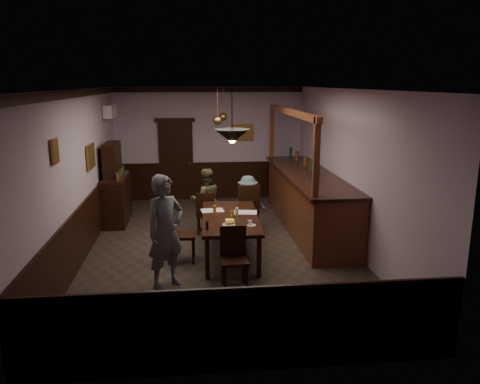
{
  "coord_description": "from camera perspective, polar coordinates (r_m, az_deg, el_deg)",
  "views": [
    {
      "loc": [
        -0.51,
        -8.54,
        3.13
      ],
      "look_at": [
        0.38,
        -0.22,
        1.15
      ],
      "focal_mm": 35.0,
      "sensor_mm": 36.0,
      "label": 1
    }
  ],
  "objects": [
    {
      "name": "chair_far_left",
      "position": [
        9.77,
        -4.2,
        -2.36
      ],
      "size": [
        0.42,
        0.42,
        0.9
      ],
      "rotation": [
        0.0,
        0.0,
        3.06
      ],
      "color": "black",
      "rests_on": "ground"
    },
    {
      "name": "pendant_iron",
      "position": [
        7.39,
        -0.97,
        6.81
      ],
      "size": [
        0.56,
        0.56,
        0.82
      ],
      "color": "black",
      "rests_on": "ground"
    },
    {
      "name": "pastry_plate",
      "position": [
        7.96,
        -1.37,
        -4.01
      ],
      "size": [
        0.22,
        0.22,
        0.01
      ],
      "primitive_type": "cylinder",
      "color": "white",
      "rests_on": "dining_table"
    },
    {
      "name": "chair_far_right",
      "position": [
        9.77,
        1.07,
        -1.79
      ],
      "size": [
        0.5,
        0.5,
        1.07
      ],
      "rotation": [
        0.0,
        0.0,
        3.04
      ],
      "color": "black",
      "rests_on": "ground"
    },
    {
      "name": "picture_left_small",
      "position": [
        7.28,
        -21.65,
        4.65
      ],
      "size": [
        0.04,
        0.28,
        0.36
      ],
      "color": "olive",
      "rests_on": "ground"
    },
    {
      "name": "sideboard",
      "position": [
        10.9,
        -14.91,
        0.14
      ],
      "size": [
        0.49,
        1.38,
        1.82
      ],
      "color": "black",
      "rests_on": "ground"
    },
    {
      "name": "napkin",
      "position": [
        8.26,
        -1.25,
        -3.41
      ],
      "size": [
        0.16,
        0.16,
        0.0
      ],
      "primitive_type": "cube",
      "rotation": [
        0.0,
        0.0,
        -0.04
      ],
      "color": "#E4D354",
      "rests_on": "dining_table"
    },
    {
      "name": "chair_near",
      "position": [
        7.31,
        -0.75,
        -7.61
      ],
      "size": [
        0.42,
        0.42,
        0.95
      ],
      "rotation": [
        0.0,
        0.0,
        0.03
      ],
      "color": "black",
      "rests_on": "ground"
    },
    {
      "name": "saucer",
      "position": [
        7.94,
        1.39,
        -4.08
      ],
      "size": [
        0.15,
        0.15,
        0.01
      ],
      "primitive_type": "cylinder",
      "color": "white",
      "rests_on": "dining_table"
    },
    {
      "name": "beer_glass",
      "position": [
        8.47,
        -3.11,
        -2.31
      ],
      "size": [
        0.06,
        0.06,
        0.2
      ],
      "primitive_type": "cylinder",
      "color": "#BF721E",
      "rests_on": "dining_table"
    },
    {
      "name": "picture_back",
      "position": [
        12.65,
        0.35,
        7.28
      ],
      "size": [
        0.55,
        0.04,
        0.42
      ],
      "color": "olive",
      "rests_on": "ground"
    },
    {
      "name": "ac_unit",
      "position": [
        11.61,
        -15.56,
        9.48
      ],
      "size": [
        0.2,
        0.85,
        0.3
      ],
      "color": "white",
      "rests_on": "ground"
    },
    {
      "name": "person_seated_right",
      "position": [
        10.05,
        0.96,
        -1.32
      ],
      "size": [
        0.78,
        0.47,
        1.18
      ],
      "primitive_type": "imported",
      "rotation": [
        0.0,
        0.0,
        3.1
      ],
      "color": "#4C616D",
      "rests_on": "ground"
    },
    {
      "name": "newspaper_right",
      "position": [
        8.72,
        0.68,
        -2.49
      ],
      "size": [
        0.46,
        0.36,
        0.01
      ],
      "primitive_type": "cube",
      "rotation": [
        0.0,
        0.0,
        -0.14
      ],
      "color": "silver",
      "rests_on": "dining_table"
    },
    {
      "name": "person_seated_left",
      "position": [
        9.99,
        -4.19,
        -0.94
      ],
      "size": [
        0.74,
        0.63,
        1.35
      ],
      "primitive_type": "imported",
      "rotation": [
        0.0,
        0.0,
        3.33
      ],
      "color": "#4B4B2D",
      "rests_on": "ground"
    },
    {
      "name": "room",
      "position": [
        8.71,
        -2.63,
        2.51
      ],
      "size": [
        5.01,
        8.01,
        3.01
      ],
      "color": "#2D2621",
      "rests_on": "ground"
    },
    {
      "name": "chair_side",
      "position": [
        8.36,
        -7.56,
        -4.71
      ],
      "size": [
        0.46,
        0.46,
        1.02
      ],
      "rotation": [
        0.0,
        0.0,
        1.53
      ],
      "color": "black",
      "rests_on": "ground"
    },
    {
      "name": "dining_table",
      "position": [
        8.5,
        -1.2,
        -3.39
      ],
      "size": [
        1.09,
        2.24,
        0.75
      ],
      "rotation": [
        0.0,
        0.0,
        -0.04
      ],
      "color": "black",
      "rests_on": "ground"
    },
    {
      "name": "newspaper_left",
      "position": [
        8.86,
        -3.4,
        -2.26
      ],
      "size": [
        0.45,
        0.34,
        0.01
      ],
      "primitive_type": "cube",
      "rotation": [
        0.0,
        0.0,
        0.1
      ],
      "color": "silver",
      "rests_on": "dining_table"
    },
    {
      "name": "pastry_ring_b",
      "position": [
        8.01,
        -1.05,
        -3.71
      ],
      "size": [
        0.13,
        0.13,
        0.04
      ],
      "primitive_type": "torus",
      "color": "#C68C47",
      "rests_on": "pastry_plate"
    },
    {
      "name": "pepper_mill",
      "position": [
        7.75,
        -4.04,
        -4.06
      ],
      "size": [
        0.04,
        0.04,
        0.14
      ],
      "primitive_type": "cylinder",
      "color": "black",
      "rests_on": "dining_table"
    },
    {
      "name": "pendant_brass_far",
      "position": [
        11.5,
        -2.06,
        9.15
      ],
      "size": [
        0.2,
        0.2,
        0.81
      ],
      "color": "#BF8C3F",
      "rests_on": "ground"
    },
    {
      "name": "pastry_ring_a",
      "position": [
        7.97,
        -1.42,
        -3.79
      ],
      "size": [
        0.13,
        0.13,
        0.04
      ],
      "primitive_type": "torus",
      "color": "#C68C47",
      "rests_on": "pastry_plate"
    },
    {
      "name": "pendant_brass_mid",
      "position": [
        10.42,
        -2.74,
        8.72
      ],
      "size": [
        0.2,
        0.2,
        0.81
      ],
      "color": "#BF8C3F",
      "rests_on": "ground"
    },
    {
      "name": "coffee_cup",
      "position": [
        7.95,
        1.2,
        -3.72
      ],
      "size": [
        0.08,
        0.08,
        0.07
      ],
      "primitive_type": "imported",
      "rotation": [
        0.0,
        0.0,
        -0.04
      ],
      "color": "white",
      "rests_on": "saucer"
    },
    {
      "name": "soda_can",
      "position": [
        8.4,
        -1.0,
        -2.71
      ],
      "size": [
        0.07,
        0.07,
        0.12
      ],
      "primitive_type": "cylinder",
      "color": "orange",
      "rests_on": "dining_table"
    },
    {
      "name": "door_back",
      "position": [
        12.67,
        -7.79,
        3.74
      ],
      "size": [
        0.9,
        0.06,
        2.1
      ],
      "primitive_type": "cube",
      "color": "black",
      "rests_on": "ground"
    },
    {
      "name": "water_glass",
      "position": [
        8.49,
        -0.39,
        -2.44
      ],
      "size": [
        0.06,
        0.06,
        0.15
      ],
      "primitive_type": "cylinder",
      "color": "silver",
      "rests_on": "dining_table"
    },
    {
      "name": "person_standing",
      "position": [
        7.27,
        -9.07,
        -4.79
      ],
      "size": [
        0.77,
        0.73,
        1.78
      ],
      "primitive_type": "imported",
      "rotation": [
        0.0,
        0.0,
        0.66
      ],
      "color": "slate",
      "rests_on": "ground"
    },
    {
      "name": "picture_left_large",
      "position": [
        9.65,
        -17.73,
        4.16
      ],
      "size": [
        0.04,
        0.62,
        0.48
      ],
      "color": "olive",
      "rests_on": "ground"
    },
    {
      "name": "bar_counter",
      "position": [
        10.21,
        8.28,
        -0.88
      ],
      "size": [
        1.07,
        4.6,
        2.58
      ],
      "color": "#4D2314",
      "rests_on": "ground"
    }
  ]
}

